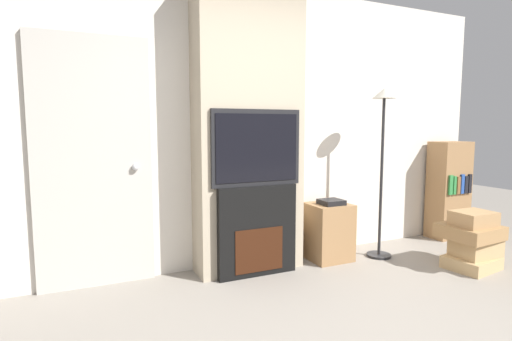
{
  "coord_description": "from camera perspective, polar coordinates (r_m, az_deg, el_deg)",
  "views": [
    {
      "loc": [
        -1.47,
        -1.57,
        1.35
      ],
      "look_at": [
        0.0,
        1.65,
        0.96
      ],
      "focal_mm": 28.0,
      "sensor_mm": 36.0,
      "label": 1
    }
  ],
  "objects": [
    {
      "name": "floor_lamp",
      "position": [
        4.25,
        17.66,
        4.38
      ],
      "size": [
        0.25,
        0.25,
        1.73
      ],
      "color": "#262628",
      "rests_on": "ground_plane"
    },
    {
      "name": "television",
      "position": [
        3.55,
        0.02,
        3.27
      ],
      "size": [
        0.85,
        0.07,
        0.68
      ],
      "color": "black",
      "rests_on": "fireplace"
    },
    {
      "name": "fireplace",
      "position": [
        3.67,
        0.01,
        -8.59
      ],
      "size": [
        0.75,
        0.15,
        0.82
      ],
      "color": "black",
      "rests_on": "ground_plane"
    },
    {
      "name": "box_stack",
      "position": [
        4.38,
        28.51,
        -8.8
      ],
      "size": [
        0.52,
        0.5,
        0.56
      ],
      "color": "tan",
      "rests_on": "ground_plane"
    },
    {
      "name": "bookshelf",
      "position": [
        5.39,
        25.81,
        -2.5
      ],
      "size": [
        0.45,
        0.32,
        1.17
      ],
      "color": "#997047",
      "rests_on": "ground_plane"
    },
    {
      "name": "chimney_breast",
      "position": [
        3.7,
        -1.12,
        6.27
      ],
      "size": [
        1.0,
        0.35,
        2.7
      ],
      "color": "tan",
      "rests_on": "ground_plane"
    },
    {
      "name": "wall_back",
      "position": [
        3.89,
        -2.32,
        6.26
      ],
      "size": [
        6.0,
        0.06,
        2.7
      ],
      "color": "silver",
      "rests_on": "ground_plane"
    },
    {
      "name": "media_stand",
      "position": [
        4.17,
        10.32,
        -8.49
      ],
      "size": [
        0.41,
        0.38,
        0.63
      ],
      "color": "#997047",
      "rests_on": "ground_plane"
    },
    {
      "name": "entry_door",
      "position": [
        3.56,
        -22.16,
        0.94
      ],
      "size": [
        0.94,
        0.09,
        2.1
      ],
      "color": "#BCB7AD",
      "rests_on": "ground_plane"
    }
  ]
}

